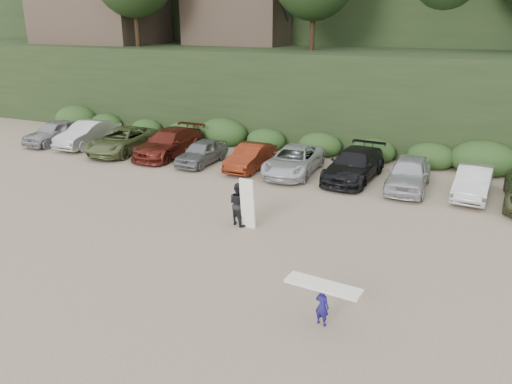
% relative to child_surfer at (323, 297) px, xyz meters
% --- Properties ---
extents(ground, '(120.00, 120.00, 0.00)m').
position_rel_child_surfer_xyz_m(ground, '(-3.50, 3.13, -0.87)').
color(ground, tan).
rests_on(ground, ground).
extents(parked_cars, '(39.72, 6.28, 1.64)m').
position_rel_child_surfer_xyz_m(parked_cars, '(-5.05, 13.16, -0.11)').
color(parked_cars, '#9C9CA0').
rests_on(parked_cars, ground).
extents(child_surfer, '(2.17, 0.80, 1.28)m').
position_rel_child_surfer_xyz_m(child_surfer, '(0.00, 0.00, 0.00)').
color(child_surfer, navy).
rests_on(child_surfer, ground).
extents(adult_surfer, '(1.37, 0.98, 2.15)m').
position_rel_child_surfer_xyz_m(adult_surfer, '(-5.23, 5.48, 0.06)').
color(adult_surfer, black).
rests_on(adult_surfer, ground).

